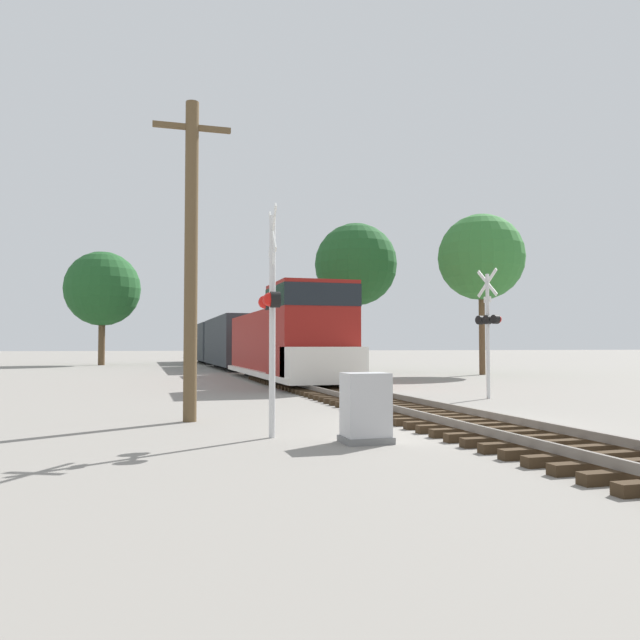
% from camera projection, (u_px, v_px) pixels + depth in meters
% --- Properties ---
extents(ground_plane, '(400.00, 400.00, 0.00)m').
position_uv_depth(ground_plane, '(455.00, 426.00, 13.58)').
color(ground_plane, gray).
extents(rail_track_bed, '(2.60, 160.00, 0.31)m').
position_uv_depth(rail_track_bed, '(455.00, 419.00, 13.58)').
color(rail_track_bed, '#382819').
rests_on(rail_track_bed, ground).
extents(freight_train, '(3.08, 48.56, 4.28)m').
position_uv_depth(freight_train, '(235.00, 343.00, 45.81)').
color(freight_train, maroon).
rests_on(freight_train, ground).
extents(crossing_signal_near, '(0.37, 1.01, 4.41)m').
position_uv_depth(crossing_signal_near, '(271.00, 307.00, 11.90)').
color(crossing_signal_near, silver).
rests_on(crossing_signal_near, ground).
extents(crossing_signal_far, '(0.50, 1.01, 4.28)m').
position_uv_depth(crossing_signal_far, '(488.00, 323.00, 20.59)').
color(crossing_signal_far, silver).
rests_on(crossing_signal_far, ground).
extents(relay_cabinet, '(0.87, 0.69, 1.25)m').
position_uv_depth(relay_cabinet, '(366.00, 408.00, 11.20)').
color(relay_cabinet, slate).
rests_on(relay_cabinet, ground).
extents(utility_pole, '(1.80, 0.31, 7.45)m').
position_uv_depth(utility_pole, '(191.00, 255.00, 14.46)').
color(utility_pole, brown).
rests_on(utility_pole, ground).
extents(tree_far_right, '(5.17, 5.17, 9.67)m').
position_uv_depth(tree_far_right, '(481.00, 257.00, 37.55)').
color(tree_far_right, brown).
rests_on(tree_far_right, ground).
extents(tree_mid_background, '(5.53, 5.53, 9.97)m').
position_uv_depth(tree_mid_background, '(356.00, 265.00, 41.88)').
color(tree_mid_background, '#473521').
rests_on(tree_mid_background, ground).
extents(tree_deep_background, '(6.65, 6.65, 10.16)m').
position_uv_depth(tree_deep_background, '(102.00, 289.00, 55.68)').
color(tree_deep_background, brown).
rests_on(tree_deep_background, ground).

